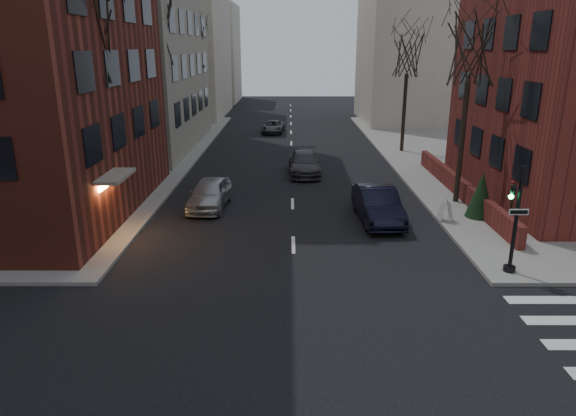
% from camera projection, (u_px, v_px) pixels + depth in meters
% --- Properties ---
extents(low_wall_right, '(0.35, 16.00, 1.00)m').
position_uv_depth(low_wall_right, '(460.00, 187.00, 28.44)').
color(low_wall_right, maroon).
rests_on(low_wall_right, sidewalk_far_right).
extents(building_distant_la, '(14.00, 16.00, 18.00)m').
position_uv_depth(building_distant_la, '(163.00, 38.00, 60.29)').
color(building_distant_la, beige).
rests_on(building_distant_la, ground).
extents(building_distant_ra, '(14.00, 14.00, 16.00)m').
position_uv_depth(building_distant_ra, '(429.00, 47.00, 55.76)').
color(building_distant_ra, beige).
rests_on(building_distant_ra, ground).
extents(building_distant_lb, '(10.00, 12.00, 14.00)m').
position_uv_depth(building_distant_lb, '(204.00, 54.00, 77.10)').
color(building_distant_lb, beige).
rests_on(building_distant_lb, ground).
extents(traffic_signal, '(0.76, 0.44, 4.00)m').
position_uv_depth(traffic_signal, '(514.00, 227.00, 18.52)').
color(traffic_signal, black).
rests_on(traffic_signal, sidewalk_far_right).
extents(tree_left_a, '(4.18, 4.18, 10.26)m').
position_uv_depth(tree_left_a, '(83.00, 38.00, 21.35)').
color(tree_left_a, '#2D231C').
rests_on(tree_left_a, sidewalk_far_left).
extents(tree_left_b, '(4.40, 4.40, 10.80)m').
position_uv_depth(tree_left_b, '(154.00, 33.00, 32.66)').
color(tree_left_b, '#2D231C').
rests_on(tree_left_b, sidewalk_far_left).
extents(tree_left_c, '(3.96, 3.96, 9.72)m').
position_uv_depth(tree_left_c, '(194.00, 47.00, 46.27)').
color(tree_left_c, '#2D231C').
rests_on(tree_left_c, sidewalk_far_left).
extents(tree_right_a, '(3.96, 3.96, 9.72)m').
position_uv_depth(tree_right_a, '(471.00, 48.00, 25.26)').
color(tree_right_a, '#2D231C').
rests_on(tree_right_a, sidewalk_far_right).
extents(tree_right_b, '(3.74, 3.74, 9.18)m').
position_uv_depth(tree_right_b, '(408.00, 54.00, 38.74)').
color(tree_right_b, '#2D231C').
rests_on(tree_right_b, sidewalk_far_right).
extents(streetlamp_near, '(0.36, 0.36, 6.28)m').
position_uv_depth(streetlamp_near, '(154.00, 115.00, 30.26)').
color(streetlamp_near, black).
rests_on(streetlamp_near, sidewalk_far_left).
extents(streetlamp_far, '(0.36, 0.36, 6.28)m').
position_uv_depth(streetlamp_far, '(206.00, 88.00, 49.32)').
color(streetlamp_far, black).
rests_on(streetlamp_far, sidewalk_far_left).
extents(parked_sedan, '(2.01, 5.11, 1.66)m').
position_uv_depth(parked_sedan, '(378.00, 205.00, 24.75)').
color(parked_sedan, black).
rests_on(parked_sedan, ground).
extents(car_lane_silver, '(2.16, 4.67, 1.55)m').
position_uv_depth(car_lane_silver, '(210.00, 193.00, 26.81)').
color(car_lane_silver, '#9F9FA4').
rests_on(car_lane_silver, ground).
extents(car_lane_gray, '(2.13, 5.01, 1.44)m').
position_uv_depth(car_lane_gray, '(304.00, 163.00, 33.95)').
color(car_lane_gray, '#38383C').
rests_on(car_lane_gray, ground).
extents(car_lane_far, '(2.28, 4.36, 1.17)m').
position_uv_depth(car_lane_far, '(273.00, 127.00, 50.16)').
color(car_lane_far, '#414146').
rests_on(car_lane_far, ground).
extents(sandwich_board, '(0.46, 0.63, 0.99)m').
position_uv_depth(sandwich_board, '(446.00, 210.00, 24.46)').
color(sandwich_board, silver).
rests_on(sandwich_board, sidewalk_far_right).
extents(evergreen_shrub, '(1.77, 1.77, 2.23)m').
position_uv_depth(evergreen_shrub, '(481.00, 195.00, 24.80)').
color(evergreen_shrub, '#163218').
rests_on(evergreen_shrub, sidewalk_far_right).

